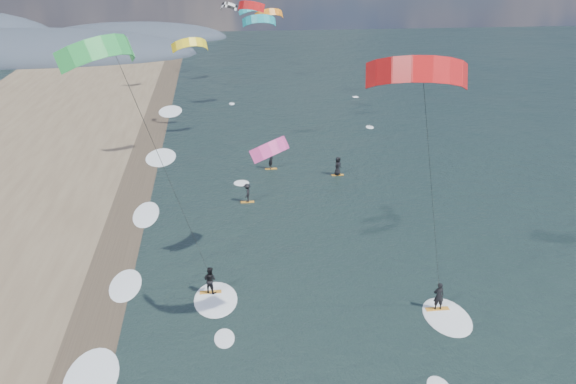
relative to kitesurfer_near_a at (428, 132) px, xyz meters
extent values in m
cube|color=#382D23|center=(-16.35, 4.83, -12.29)|extent=(3.00, 240.00, 0.00)
ellipsoid|color=#3D4756|center=(-44.35, 94.83, -12.29)|extent=(64.00, 24.00, 10.00)
ellipsoid|color=#3D4756|center=(-26.35, 114.83, -12.29)|extent=(40.00, 18.00, 7.00)
cube|color=orange|center=(3.17, 4.94, -12.26)|extent=(1.39, 0.42, 0.06)
imported|color=black|center=(3.17, 4.94, -11.38)|extent=(0.63, 0.42, 1.71)
ellipsoid|color=white|center=(3.47, 4.14, -12.29)|extent=(2.60, 4.20, 0.12)
cylinder|color=black|center=(1.17, 1.94, -4.02)|extent=(0.02, 0.02, 15.69)
cube|color=orange|center=(-9.93, 8.33, -12.26)|extent=(1.33, 0.41, 0.06)
imported|color=black|center=(-9.93, 8.33, -11.39)|extent=(1.03, 0.98, 1.68)
ellipsoid|color=white|center=(-9.63, 7.53, -12.29)|extent=(2.60, 4.20, 0.12)
cylinder|color=black|center=(-11.68, 5.33, -3.70)|extent=(0.02, 0.02, 16.14)
cube|color=orange|center=(-6.93, 22.43, -12.27)|extent=(1.10, 0.35, 0.05)
imported|color=black|center=(-6.93, 22.43, -11.46)|extent=(0.79, 1.11, 1.56)
cube|color=orange|center=(1.56, 27.89, -12.27)|extent=(1.10, 0.35, 0.05)
imported|color=black|center=(1.56, 27.89, -11.40)|extent=(0.96, 0.96, 1.68)
cube|color=orange|center=(-4.30, 30.25, -12.27)|extent=(1.10, 0.35, 0.05)
imported|color=black|center=(-4.30, 30.25, -11.40)|extent=(0.59, 0.71, 1.67)
ellipsoid|color=white|center=(-15.15, 0.83, -12.29)|extent=(2.40, 5.40, 0.11)
ellipsoid|color=white|center=(-15.15, 9.83, -12.29)|extent=(2.40, 5.40, 0.11)
ellipsoid|color=white|center=(-15.15, 20.83, -12.29)|extent=(2.40, 5.40, 0.11)
ellipsoid|color=white|center=(-15.15, 34.83, -12.29)|extent=(2.40, 5.40, 0.11)
ellipsoid|color=white|center=(-15.15, 52.83, -12.29)|extent=(2.40, 5.40, 0.11)
camera|label=1|loc=(-9.07, -25.94, 7.86)|focal=40.00mm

